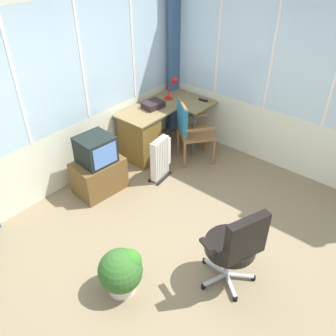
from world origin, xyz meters
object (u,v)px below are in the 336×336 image
(tv_on_stand, at_px, (98,167))
(space_heater, at_px, (161,158))
(desk_lamp, at_px, (174,85))
(office_chair, at_px, (236,244))
(wooden_armchair, at_px, (188,125))
(tv_remote, at_px, (203,100))
(potted_plant, at_px, (122,271))
(paper_tray, at_px, (153,105))
(desk, at_px, (143,134))

(tv_on_stand, distance_m, space_heater, 0.87)
(desk_lamp, distance_m, office_chair, 2.97)
(wooden_armchair, bearing_deg, desk_lamp, 57.07)
(tv_remote, distance_m, tv_on_stand, 1.98)
(wooden_armchair, height_order, potted_plant, wooden_armchair)
(office_chair, distance_m, tv_on_stand, 2.18)
(desk_lamp, bearing_deg, tv_on_stand, -176.39)
(tv_on_stand, bearing_deg, desk_lamp, 3.61)
(paper_tray, distance_m, wooden_armchair, 0.62)
(desk_lamp, relative_size, tv_remote, 2.30)
(wooden_armchair, relative_size, tv_on_stand, 1.15)
(desk, xyz_separation_m, space_heater, (-0.23, -0.55, -0.08))
(office_chair, distance_m, potted_plant, 1.12)
(wooden_armchair, bearing_deg, space_heater, 179.60)
(space_heater, bearing_deg, desk, 67.32)
(office_chair, bearing_deg, tv_on_stand, 85.57)
(desk, height_order, desk_lamp, desk_lamp)
(space_heater, bearing_deg, office_chair, -117.97)
(desk_lamp, xyz_separation_m, potted_plant, (-2.63, -1.50, -0.68))
(desk_lamp, height_order, tv_remote, desk_lamp)
(paper_tray, xyz_separation_m, wooden_armchair, (0.10, -0.58, -0.18))
(paper_tray, distance_m, office_chair, 2.71)
(desk_lamp, bearing_deg, paper_tray, 176.33)
(desk, bearing_deg, tv_on_stand, -173.64)
(paper_tray, xyz_separation_m, potted_plant, (-2.17, -1.52, -0.50))
(desk, xyz_separation_m, paper_tray, (0.27, 0.03, 0.38))
(tv_remote, xyz_separation_m, space_heater, (-1.17, -0.14, -0.42))
(office_chair, relative_size, potted_plant, 1.93)
(wooden_armchair, bearing_deg, tv_on_stand, 161.75)
(potted_plant, bearing_deg, desk, 38.23)
(desk, bearing_deg, paper_tray, 5.96)
(desk, distance_m, tv_remote, 1.08)
(tv_remote, distance_m, potted_plant, 3.08)
(desk, xyz_separation_m, potted_plant, (-1.90, -1.50, -0.13))
(wooden_armchair, distance_m, potted_plant, 2.48)
(desk_lamp, xyz_separation_m, space_heater, (-0.96, -0.55, -0.63))
(paper_tray, height_order, office_chair, office_chair)
(wooden_armchair, xyz_separation_m, space_heater, (-0.60, 0.00, -0.27))
(space_heater, bearing_deg, paper_tray, 49.24)
(desk_lamp, bearing_deg, space_heater, -150.21)
(paper_tray, height_order, space_heater, paper_tray)
(paper_tray, relative_size, tv_on_stand, 0.36)
(desk_lamp, xyz_separation_m, office_chair, (-1.87, -2.28, -0.39))
(desk_lamp, distance_m, potted_plant, 3.10)
(paper_tray, bearing_deg, desk, -174.04)
(space_heater, bearing_deg, tv_remote, 6.91)
(desk_lamp, relative_size, wooden_armchair, 0.37)
(tv_on_stand, bearing_deg, desk, 6.36)
(desk_lamp, distance_m, tv_remote, 0.50)
(desk_lamp, height_order, office_chair, desk_lamp)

